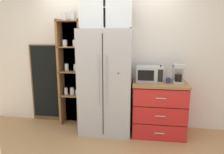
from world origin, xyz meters
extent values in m
plane|color=tan|center=(0.00, 0.00, 0.00)|extent=(10.63, 10.63, 0.00)
cube|color=silver|center=(0.00, 0.40, 1.27)|extent=(4.93, 0.10, 2.55)
cube|color=#B7BABF|center=(0.00, 0.03, 0.89)|extent=(0.88, 0.63, 1.79)
cube|color=black|center=(0.00, -0.29, 0.89)|extent=(0.01, 0.01, 1.64)
cylinder|color=#B7BABF|center=(-0.06, -0.30, 0.98)|extent=(0.02, 0.02, 0.80)
cylinder|color=#B7BABF|center=(0.06, -0.30, 0.98)|extent=(0.02, 0.02, 0.80)
cube|color=red|center=(0.25, -0.29, 1.11)|extent=(0.02, 0.01, 0.02)
cube|color=brown|center=(-0.70, 0.37, 0.99)|extent=(0.49, 0.04, 1.97)
cube|color=olive|center=(-0.91, 0.22, 0.99)|extent=(0.04, 0.25, 1.97)
cube|color=olive|center=(-0.50, 0.22, 0.99)|extent=(0.04, 0.25, 1.97)
cube|color=olive|center=(-0.70, 0.22, 0.57)|extent=(0.43, 0.25, 0.02)
cylinder|color=silver|center=(-0.81, 0.22, 0.64)|extent=(0.07, 0.07, 0.13)
cylinder|color=beige|center=(-0.81, 0.22, 0.62)|extent=(0.06, 0.06, 0.09)
cylinder|color=#B2B2B7|center=(-0.81, 0.22, 0.71)|extent=(0.06, 0.06, 0.01)
cylinder|color=silver|center=(-0.69, 0.23, 0.64)|extent=(0.08, 0.08, 0.13)
cylinder|color=#E0C67F|center=(-0.69, 0.23, 0.62)|extent=(0.07, 0.07, 0.09)
cylinder|color=#B2B2B7|center=(-0.69, 0.23, 0.72)|extent=(0.08, 0.08, 0.01)
cylinder|color=silver|center=(-0.59, 0.22, 0.62)|extent=(0.08, 0.08, 0.10)
cylinder|color=#B77A38|center=(-0.59, 0.22, 0.61)|extent=(0.07, 0.07, 0.06)
cylinder|color=#B2B2B7|center=(-0.59, 0.22, 0.68)|extent=(0.08, 0.08, 0.01)
cube|color=olive|center=(-0.70, 0.22, 1.02)|extent=(0.43, 0.25, 0.02)
cylinder|color=silver|center=(-0.78, 0.22, 1.10)|extent=(0.07, 0.07, 0.13)
cylinder|color=#2D2D2D|center=(-0.78, 0.22, 1.08)|extent=(0.06, 0.06, 0.09)
cylinder|color=#B2B2B7|center=(-0.78, 0.22, 1.17)|extent=(0.07, 0.07, 0.01)
cylinder|color=silver|center=(-0.61, 0.24, 1.09)|extent=(0.08, 0.08, 0.12)
cylinder|color=#CCB78C|center=(-0.61, 0.24, 1.08)|extent=(0.07, 0.07, 0.08)
cylinder|color=#B2B2B7|center=(-0.61, 0.24, 1.16)|extent=(0.07, 0.07, 0.01)
cube|color=olive|center=(-0.70, 0.22, 1.48)|extent=(0.43, 0.25, 0.02)
cylinder|color=silver|center=(-0.79, 0.21, 1.54)|extent=(0.08, 0.08, 0.11)
cylinder|color=white|center=(-0.79, 0.21, 1.53)|extent=(0.07, 0.07, 0.08)
cylinder|color=#B2B2B7|center=(-0.79, 0.21, 1.61)|extent=(0.08, 0.08, 0.01)
cylinder|color=silver|center=(-0.61, 0.23, 1.54)|extent=(0.08, 0.08, 0.11)
cylinder|color=brown|center=(-0.61, 0.23, 1.53)|extent=(0.07, 0.07, 0.07)
cylinder|color=#B2B2B7|center=(-0.61, 0.23, 1.60)|extent=(0.08, 0.08, 0.01)
cube|color=olive|center=(-0.70, 0.22, 1.94)|extent=(0.43, 0.25, 0.02)
cylinder|color=silver|center=(-0.80, 0.24, 2.01)|extent=(0.07, 0.07, 0.13)
cylinder|color=white|center=(-0.80, 0.24, 1.99)|extent=(0.06, 0.06, 0.09)
cylinder|color=#B2B2B7|center=(-0.80, 0.24, 2.08)|extent=(0.07, 0.07, 0.01)
cylinder|color=silver|center=(-0.62, 0.23, 2.01)|extent=(0.08, 0.08, 0.14)
cylinder|color=#382316|center=(-0.62, 0.23, 1.99)|extent=(0.07, 0.07, 0.09)
cylinder|color=#B2B2B7|center=(-0.62, 0.23, 2.09)|extent=(0.08, 0.08, 0.01)
cube|color=red|center=(0.91, 0.05, 0.44)|extent=(0.86, 0.60, 0.87)
cube|color=#9E7042|center=(0.91, 0.05, 0.89)|extent=(0.89, 0.63, 0.04)
cube|color=black|center=(0.91, -0.25, 0.28)|extent=(0.84, 0.00, 0.01)
cube|color=silver|center=(0.91, -0.26, 0.15)|extent=(0.16, 0.01, 0.01)
cube|color=black|center=(0.91, -0.25, 0.57)|extent=(0.84, 0.00, 0.01)
cube|color=silver|center=(0.91, -0.26, 0.44)|extent=(0.16, 0.01, 0.01)
cube|color=black|center=(0.91, -0.25, 0.86)|extent=(0.84, 0.00, 0.01)
cube|color=silver|center=(0.91, -0.26, 0.73)|extent=(0.16, 0.01, 0.01)
cube|color=#B7BABF|center=(0.73, 0.10, 1.04)|extent=(0.44, 0.32, 0.26)
cube|color=black|center=(0.67, -0.06, 1.04)|extent=(0.26, 0.01, 0.17)
cube|color=black|center=(0.90, -0.06, 1.04)|extent=(0.08, 0.01, 0.20)
cube|color=#B7B7BC|center=(1.20, 0.03, 0.93)|extent=(0.17, 0.20, 0.03)
cube|color=#B7B7BC|center=(1.20, 0.10, 1.06)|extent=(0.17, 0.06, 0.30)
cube|color=#B7B7BC|center=(1.20, 0.03, 1.19)|extent=(0.17, 0.20, 0.06)
cylinder|color=black|center=(1.20, 0.02, 1.00)|extent=(0.11, 0.11, 0.12)
cylinder|color=navy|center=(1.04, 0.01, 0.96)|extent=(0.07, 0.07, 0.09)
torus|color=navy|center=(1.08, 0.01, 0.96)|extent=(0.05, 0.01, 0.05)
cylinder|color=#8CA37F|center=(0.91, 0.07, 0.96)|extent=(0.08, 0.08, 0.10)
torus|color=#8CA37F|center=(0.96, 0.07, 0.97)|extent=(0.05, 0.01, 0.05)
cylinder|color=#285B33|center=(0.91, 0.05, 1.02)|extent=(0.06, 0.06, 0.21)
cone|color=#285B33|center=(0.91, 0.05, 1.13)|extent=(0.06, 0.06, 0.04)
cylinder|color=#285B33|center=(0.91, 0.05, 1.16)|extent=(0.02, 0.02, 0.07)
cylinder|color=black|center=(0.91, 0.05, 1.20)|extent=(0.03, 0.03, 0.01)
cylinder|color=brown|center=(0.91, 0.15, 1.00)|extent=(0.07, 0.07, 0.18)
cone|color=brown|center=(0.91, 0.15, 1.10)|extent=(0.07, 0.07, 0.04)
cylinder|color=brown|center=(0.91, 0.15, 1.13)|extent=(0.03, 0.03, 0.07)
cylinder|color=black|center=(0.91, 0.15, 1.17)|extent=(0.03, 0.03, 0.01)
cube|color=silver|center=(0.00, 0.20, 2.11)|extent=(0.84, 0.02, 0.65)
cube|color=silver|center=(0.00, 0.05, 1.80)|extent=(0.84, 0.32, 0.02)
cube|color=silver|center=(-0.41, 0.05, 2.11)|extent=(0.02, 0.32, 0.65)
cube|color=silver|center=(0.41, 0.05, 2.11)|extent=(0.02, 0.32, 0.65)
cube|color=silver|center=(0.00, 0.05, 2.11)|extent=(0.81, 0.30, 0.02)
cube|color=silver|center=(-0.21, -0.10, 2.11)|extent=(0.39, 0.01, 0.61)
cube|color=silver|center=(0.21, -0.10, 2.11)|extent=(0.39, 0.01, 0.61)
cylinder|color=silver|center=(-0.30, 0.05, 1.81)|extent=(0.05, 0.05, 0.00)
cylinder|color=silver|center=(-0.30, 0.05, 1.84)|extent=(0.01, 0.01, 0.07)
cone|color=silver|center=(-0.30, 0.05, 1.90)|extent=(0.06, 0.06, 0.05)
cylinder|color=silver|center=(-0.10, 0.05, 1.81)|extent=(0.05, 0.05, 0.00)
cylinder|color=silver|center=(-0.10, 0.05, 1.84)|extent=(0.01, 0.01, 0.07)
cone|color=silver|center=(-0.10, 0.05, 1.90)|extent=(0.06, 0.06, 0.05)
cylinder|color=silver|center=(0.10, 0.05, 1.81)|extent=(0.05, 0.05, 0.00)
cylinder|color=silver|center=(0.10, 0.05, 1.84)|extent=(0.01, 0.01, 0.07)
cone|color=silver|center=(0.10, 0.05, 1.90)|extent=(0.06, 0.06, 0.05)
cylinder|color=silver|center=(0.30, 0.05, 1.81)|extent=(0.05, 0.05, 0.00)
cylinder|color=silver|center=(0.30, 0.05, 1.84)|extent=(0.01, 0.01, 0.07)
cone|color=silver|center=(0.30, 0.05, 1.90)|extent=(0.06, 0.06, 0.05)
cylinder|color=white|center=(-0.25, 0.05, 2.15)|extent=(0.06, 0.06, 0.07)
cylinder|color=white|center=(-0.08, 0.05, 2.15)|extent=(0.06, 0.06, 0.07)
cylinder|color=white|center=(0.08, 0.05, 2.15)|extent=(0.06, 0.06, 0.07)
cylinder|color=white|center=(0.25, 0.05, 2.15)|extent=(0.06, 0.06, 0.07)
cube|color=brown|center=(-1.27, 0.33, 0.76)|extent=(0.60, 0.04, 1.52)
cube|color=black|center=(-1.27, 0.31, 0.79)|extent=(0.54, 0.01, 1.42)
camera|label=1|loc=(0.60, -3.34, 1.65)|focal=32.46mm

